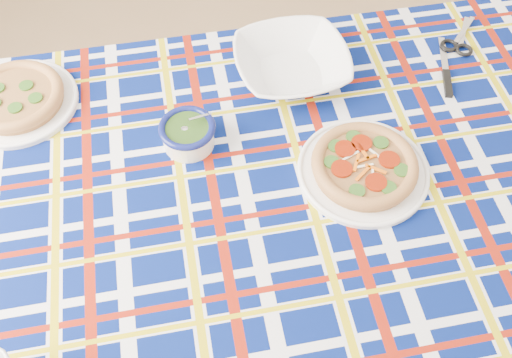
{
  "coord_description": "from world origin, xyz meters",
  "views": [
    {
      "loc": [
        -0.5,
        -0.75,
        1.61
      ],
      "look_at": [
        -0.5,
        -0.12,
        0.7
      ],
      "focal_mm": 40.0,
      "sensor_mm": 36.0,
      "label": 1
    }
  ],
  "objects_px": {
    "dining_table": "(273,197)",
    "serving_bowl": "(292,64)",
    "pesto_bowl": "(188,133)",
    "main_focaccia_plate": "(364,165)"
  },
  "relations": [
    {
      "from": "dining_table",
      "to": "pesto_bowl",
      "type": "height_order",
      "value": "pesto_bowl"
    },
    {
      "from": "serving_bowl",
      "to": "pesto_bowl",
      "type": "bearing_deg",
      "value": -138.19
    },
    {
      "from": "dining_table",
      "to": "serving_bowl",
      "type": "relative_size",
      "value": 6.1
    },
    {
      "from": "pesto_bowl",
      "to": "serving_bowl",
      "type": "xyz_separation_m",
      "value": [
        0.22,
        0.2,
        -0.0
      ]
    },
    {
      "from": "pesto_bowl",
      "to": "serving_bowl",
      "type": "bearing_deg",
      "value": 41.81
    },
    {
      "from": "dining_table",
      "to": "serving_bowl",
      "type": "distance_m",
      "value": 0.31
    },
    {
      "from": "dining_table",
      "to": "serving_bowl",
      "type": "xyz_separation_m",
      "value": [
        0.05,
        0.29,
        0.1
      ]
    },
    {
      "from": "main_focaccia_plate",
      "to": "pesto_bowl",
      "type": "relative_size",
      "value": 2.33
    },
    {
      "from": "pesto_bowl",
      "to": "serving_bowl",
      "type": "relative_size",
      "value": 0.46
    },
    {
      "from": "dining_table",
      "to": "main_focaccia_plate",
      "type": "height_order",
      "value": "main_focaccia_plate"
    }
  ]
}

